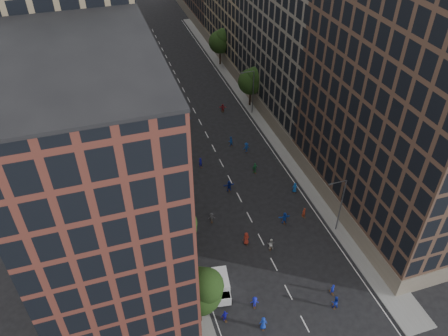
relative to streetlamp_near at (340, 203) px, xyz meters
name	(u,v)px	position (x,y,z in m)	size (l,w,h in m)	color
ground	(207,136)	(-10.37, 28.00, -5.17)	(240.00, 240.00, 0.00)	black
sidewalk_left	(135,125)	(-22.37, 35.50, -5.09)	(4.00, 105.00, 0.15)	slate
sidewalk_right	(254,106)	(1.63, 35.50, -5.09)	(4.00, 105.00, 0.15)	slate
bldg_left_a	(102,198)	(-29.37, -1.00, 9.83)	(14.00, 22.00, 30.00)	brown
bldg_left_b	(83,77)	(-29.37, 23.00, 11.83)	(14.00, 26.00, 34.00)	#907E5E
bldg_left_c	(79,38)	(-29.37, 46.00, 8.83)	(14.00, 20.00, 28.00)	brown
bldg_right_a	(406,97)	(8.63, 3.00, 12.83)	(14.00, 30.00, 36.00)	#4D3629
bldg_right_b	(302,28)	(8.63, 32.00, 11.33)	(14.00, 28.00, 33.00)	#6D665A
tree_left_0	(201,290)	(-21.38, -8.15, 0.79)	(5.20, 5.20, 8.83)	black
tree_left_1	(179,227)	(-21.39, 1.86, 0.38)	(4.80, 4.80, 8.21)	black
tree_left_2	(160,165)	(-21.36, 13.83, 1.19)	(5.60, 5.60, 9.45)	black
tree_left_3	(144,119)	(-21.38, 27.85, 0.65)	(5.00, 5.00, 8.58)	black
tree_left_4	(130,76)	(-21.37, 43.84, 0.93)	(5.40, 5.40, 9.08)	black
tree_left_5	(120,47)	(-21.39, 59.86, 0.51)	(4.80, 4.80, 8.33)	black
tree_right_a	(252,80)	(1.02, 35.85, 0.46)	(5.00, 5.00, 8.39)	black
tree_right_b	(221,41)	(1.02, 55.85, 0.79)	(5.20, 5.20, 8.83)	black
streetlamp_near	(340,203)	(0.00, 0.00, 0.00)	(2.64, 0.22, 9.06)	#595B60
streetlamp_far	(252,90)	(0.00, 33.00, 0.00)	(2.64, 0.22, 9.06)	#595B60
cargo_van	(221,286)	(-18.15, -4.96, -3.96)	(2.62, 4.54, 2.29)	white
skater_0	(263,323)	(-15.11, -11.00, -4.26)	(0.89, 0.58, 1.81)	#1534AE
skater_1	(332,289)	(-5.44, -9.20, -4.42)	(0.55, 0.36, 1.50)	#1523AC
skater_2	(335,302)	(-6.12, -11.00, -4.27)	(0.87, 0.68, 1.79)	#1529AD
skater_3	(255,302)	(-15.01, -8.05, -4.39)	(1.00, 0.57, 1.55)	#171EBB
skater_4	(225,316)	(-18.87, -8.73, -4.37)	(0.93, 0.39, 1.59)	#1C17BC
skater_5	(285,218)	(-6.08, 3.47, -4.25)	(1.70, 0.54, 1.83)	#1542B1
skater_6	(246,239)	(-12.58, 1.44, -4.19)	(0.95, 0.62, 1.95)	maroon
skater_7	(304,213)	(-2.92, 3.75, -4.37)	(0.58, 0.38, 1.60)	#A3311B
skater_8	(271,244)	(-9.80, -0.40, -4.32)	(0.83, 0.65, 1.71)	silver
skater_9	(212,218)	(-15.81, 6.89, -4.42)	(0.97, 0.56, 1.50)	#444449
skater_10	(255,168)	(-5.99, 15.39, -4.23)	(1.10, 0.46, 1.88)	#22723C
skater_11	(229,186)	(-11.35, 12.46, -4.25)	(1.71, 0.54, 1.84)	navy
skater_12	(295,188)	(-1.87, 9.07, -4.32)	(0.83, 0.54, 1.70)	#144FA5
skater_13	(200,163)	(-13.98, 19.56, -4.28)	(0.64, 0.42, 1.77)	#1415A5
skater_14	(231,141)	(-7.29, 23.91, -4.30)	(0.84, 0.66, 1.73)	#154AAD
skater_15	(246,148)	(-5.33, 21.22, -4.26)	(1.18, 0.68, 1.82)	navy
skater_16	(188,119)	(-12.56, 33.44, -4.29)	(1.03, 0.43, 1.75)	#1424A3
skater_17	(223,108)	(-5.07, 35.40, -4.39)	(1.44, 0.46, 1.55)	#A41B22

